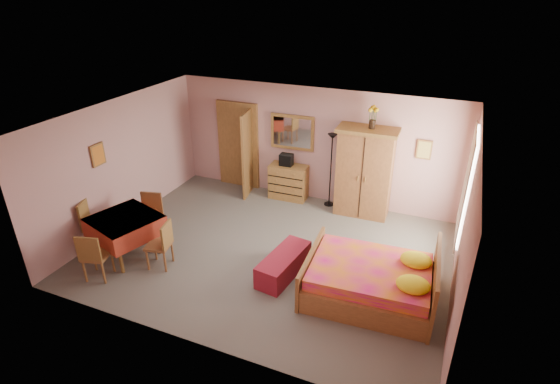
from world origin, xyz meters
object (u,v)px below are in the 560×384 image
at_px(floor_lamp, 331,171).
at_px(bed, 370,272).
at_px(wall_mirror, 292,132).
at_px(bench, 284,264).
at_px(chest_of_drawers, 288,182).
at_px(chair_west, 98,225).
at_px(stereo, 286,160).
at_px(chair_south, 96,255).
at_px(wardrobe, 364,173).
at_px(chair_north, 150,218).
at_px(dining_table, 127,236).
at_px(chair_east, 159,245).
at_px(sunflower_vase, 373,117).

xyz_separation_m(floor_lamp, bed, (1.53, -2.80, -0.37)).
height_order(wall_mirror, bench, wall_mirror).
bearing_deg(floor_lamp, chest_of_drawers, -178.18).
relative_size(bed, chair_west, 2.05).
bearing_deg(stereo, wall_mirror, 73.74).
bearing_deg(chair_west, chair_south, 19.31).
height_order(wardrobe, chair_north, wardrobe).
bearing_deg(dining_table, bench, 11.02).
xyz_separation_m(bench, chair_east, (-2.14, -0.62, 0.24)).
relative_size(chair_west, chair_east, 1.12).
height_order(sunflower_vase, bench, sunflower_vase).
height_order(chest_of_drawers, chair_east, chair_east).
xyz_separation_m(wall_mirror, chair_west, (-2.52, -3.56, -1.05)).
distance_m(chest_of_drawers, floor_lamp, 1.08).
bearing_deg(wall_mirror, bed, -52.33).
xyz_separation_m(chair_south, chair_east, (0.77, 0.68, -0.01)).
bearing_deg(chair_east, chair_north, 33.88).
bearing_deg(floor_lamp, chair_west, -136.04).
height_order(wall_mirror, bed, wall_mirror).
bearing_deg(bench, stereo, 111.34).
bearing_deg(wardrobe, stereo, 175.84).
xyz_separation_m(floor_lamp, sunflower_vase, (0.83, -0.08, 1.33)).
bearing_deg(chair_west, sunflower_vase, 105.36).
relative_size(wardrobe, chair_east, 2.20).
distance_m(dining_table, chair_west, 0.66).
bearing_deg(wardrobe, bench, -106.72).
xyz_separation_m(bed, chair_east, (-3.62, -0.63, -0.03)).
relative_size(wall_mirror, floor_lamp, 0.60).
bearing_deg(floor_lamp, wall_mirror, 169.75).
relative_size(bench, chair_west, 1.23).
xyz_separation_m(bench, chair_north, (-2.86, 0.06, 0.26)).
bearing_deg(chair_north, chair_east, 122.53).
height_order(bench, chair_east, chair_east).
bearing_deg(bed, chair_west, -176.88).
distance_m(floor_lamp, bed, 3.21).
bearing_deg(bench, wall_mirror, 108.97).
height_order(chest_of_drawers, chair_south, chair_south).
distance_m(stereo, chair_north, 3.28).
height_order(floor_lamp, chair_east, floor_lamp).
distance_m(chest_of_drawers, chair_south, 4.49).
xyz_separation_m(chest_of_drawers, sunflower_vase, (1.81, -0.05, 1.77)).
bearing_deg(wall_mirror, chair_south, -116.13).
distance_m(dining_table, chair_east, 0.76).
distance_m(floor_lamp, wardrobe, 0.78).
xyz_separation_m(stereo, dining_table, (-1.80, -3.34, -0.55)).
bearing_deg(chair_east, bench, -86.51).
bearing_deg(dining_table, chair_south, -91.22).
xyz_separation_m(sunflower_vase, chair_north, (-3.65, -2.67, -1.72)).
bearing_deg(dining_table, chair_west, -179.17).
xyz_separation_m(bench, chair_west, (-3.54, -0.57, 0.29)).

